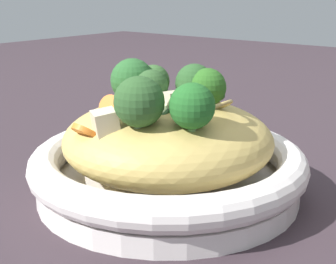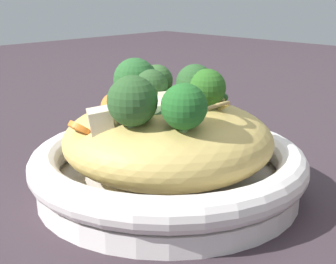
% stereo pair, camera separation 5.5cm
% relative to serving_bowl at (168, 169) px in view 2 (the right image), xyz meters
% --- Properties ---
extents(ground_plane, '(3.00, 3.00, 0.00)m').
position_rel_serving_bowl_xyz_m(ground_plane, '(0.00, 0.00, -0.03)').
color(ground_plane, '#34282F').
extents(serving_bowl, '(0.31, 0.31, 0.06)m').
position_rel_serving_bowl_xyz_m(serving_bowl, '(0.00, 0.00, 0.00)').
color(serving_bowl, white).
rests_on(serving_bowl, ground_plane).
extents(noodle_heap, '(0.23, 0.23, 0.10)m').
position_rel_serving_bowl_xyz_m(noodle_heap, '(0.00, 0.00, 0.04)').
color(noodle_heap, tan).
rests_on(noodle_heap, serving_bowl).
extents(broccoli_florets, '(0.17, 0.15, 0.07)m').
position_rel_serving_bowl_xyz_m(broccoli_florets, '(0.01, -0.02, 0.09)').
color(broccoli_florets, '#97C070').
rests_on(broccoli_florets, serving_bowl).
extents(carrot_coins, '(0.09, 0.18, 0.04)m').
position_rel_serving_bowl_xyz_m(carrot_coins, '(-0.02, -0.03, 0.07)').
color(carrot_coins, orange).
rests_on(carrot_coins, serving_bowl).
extents(zucchini_slices, '(0.07, 0.14, 0.03)m').
position_rel_serving_bowl_xyz_m(zucchini_slices, '(0.01, 0.01, 0.08)').
color(zucchini_slices, beige).
rests_on(zucchini_slices, serving_bowl).
extents(chicken_chunks, '(0.07, 0.12, 0.04)m').
position_rel_serving_bowl_xyz_m(chicken_chunks, '(0.01, -0.04, 0.08)').
color(chicken_chunks, beige).
rests_on(chicken_chunks, serving_bowl).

